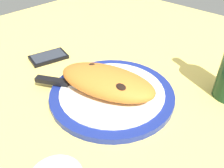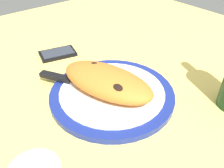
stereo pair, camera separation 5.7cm
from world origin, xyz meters
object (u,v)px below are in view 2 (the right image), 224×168
at_px(fork, 134,81).
at_px(knife, 68,80).
at_px(calzone, 107,81).
at_px(smartphone, 59,53).
at_px(plate, 112,94).

height_order(fork, knife, knife).
xyz_separation_m(calzone, knife, (0.09, 0.05, -0.02)).
bearing_deg(knife, calzone, -149.63).
height_order(calzone, smartphone, calzone).
bearing_deg(plate, smartphone, -0.93).
height_order(plate, fork, fork).
relative_size(calzone, smartphone, 2.14).
xyz_separation_m(plate, knife, (0.10, 0.06, 0.01)).
bearing_deg(calzone, plate, -133.84).
xyz_separation_m(plate, fork, (-0.01, -0.07, 0.01)).
relative_size(calzone, fork, 1.70).
bearing_deg(smartphone, fork, -167.63).
bearing_deg(knife, smartphone, -21.54).
xyz_separation_m(calzone, fork, (-0.02, -0.08, -0.03)).
distance_m(fork, smartphone, 0.29).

